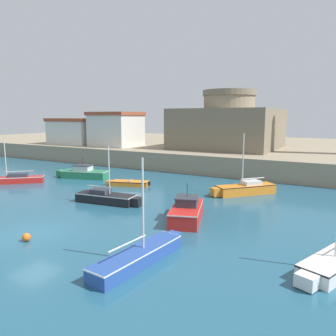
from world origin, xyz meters
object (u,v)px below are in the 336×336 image
harbor_shed_mid_row (116,129)px  motorboat_green_5 (84,173)px  fortress (228,126)px  harbor_shed_near_wharf (75,131)px  sailboat_red_4 (11,179)px  dinghy_orange_1 (129,183)px  sailboat_black_2 (107,197)px  mooring_buoy (26,237)px  sailboat_blue_0 (140,255)px  motorboat_red_3 (187,211)px  sailboat_orange_6 (245,189)px

harbor_shed_mid_row → motorboat_green_5: bearing=-66.2°
fortress → harbor_shed_near_wharf: (-24.00, -6.38, -1.04)m
sailboat_red_4 → dinghy_orange_1: bearing=24.5°
harbor_shed_near_wharf → harbor_shed_mid_row: bearing=5.5°
sailboat_black_2 → sailboat_red_4: 13.71m
mooring_buoy → sailboat_blue_0: bearing=6.9°
sailboat_black_2 → motorboat_red_3: size_ratio=1.05×
sailboat_orange_6 → harbor_shed_near_wharf: (-31.84, 11.08, 3.95)m
sailboat_red_4 → harbor_shed_mid_row: harbor_shed_mid_row is taller
sailboat_blue_0 → sailboat_orange_6: 16.08m
sailboat_blue_0 → sailboat_orange_6: (0.22, 16.08, 0.10)m
motorboat_red_3 → motorboat_green_5: bearing=155.4°
dinghy_orange_1 → sailboat_orange_6: size_ratio=0.82×
sailboat_black_2 → sailboat_orange_6: 12.09m
sailboat_red_4 → motorboat_green_5: (4.36, 5.92, 0.14)m
sailboat_orange_6 → sailboat_red_4: bearing=-162.0°
harbor_shed_near_wharf → motorboat_red_3: bearing=-33.3°
sailboat_blue_0 → fortress: 34.77m
sailboat_black_2 → motorboat_red_3: bearing=-5.1°
dinghy_orange_1 → sailboat_black_2: size_ratio=0.78×
fortress → motorboat_green_5: bearing=-118.4°
motorboat_green_5 → fortress: 21.96m
sailboat_black_2 → harbor_shed_near_wharf: bearing=139.9°
mooring_buoy → harbor_shed_mid_row: size_ratio=0.07×
harbor_shed_near_wharf → fortress: bearing=14.9°
dinghy_orange_1 → motorboat_red_3: 12.06m
sailboat_black_2 → mooring_buoy: sailboat_black_2 is taller
sailboat_blue_0 → fortress: size_ratio=0.45×
motorboat_green_5 → harbor_shed_near_wharf: 19.01m
mooring_buoy → harbor_shed_near_wharf: size_ratio=0.06×
motorboat_green_5 → harbor_shed_near_wharf: harbor_shed_near_wharf is taller
sailboat_red_4 → harbor_shed_near_wharf: size_ratio=0.67×
sailboat_blue_0 → sailboat_black_2: size_ratio=1.08×
sailboat_orange_6 → mooring_buoy: 18.42m
sailboat_red_4 → harbor_shed_near_wharf: bearing=117.3°
fortress → harbor_shed_near_wharf: size_ratio=1.64×
harbor_shed_near_wharf → sailboat_red_4: bearing=-62.7°
sailboat_orange_6 → sailboat_blue_0: bearing=-90.8°
sailboat_orange_6 → harbor_shed_mid_row: (-23.84, 11.85, 4.44)m
harbor_shed_mid_row → mooring_buoy: bearing=-60.0°
dinghy_orange_1 → harbor_shed_near_wharf: harbor_shed_near_wharf is taller
sailboat_orange_6 → fortress: size_ratio=0.40×
sailboat_red_4 → harbor_shed_mid_row: bearing=94.4°
sailboat_red_4 → mooring_buoy: sailboat_red_4 is taller
sailboat_blue_0 → dinghy_orange_1: size_ratio=1.37×
fortress → harbor_shed_near_wharf: 24.86m
mooring_buoy → harbor_shed_mid_row: 33.55m
dinghy_orange_1 → harbor_shed_near_wharf: size_ratio=0.54×
harbor_shed_mid_row → sailboat_red_4: bearing=-85.6°
motorboat_green_5 → motorboat_red_3: bearing=-24.6°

